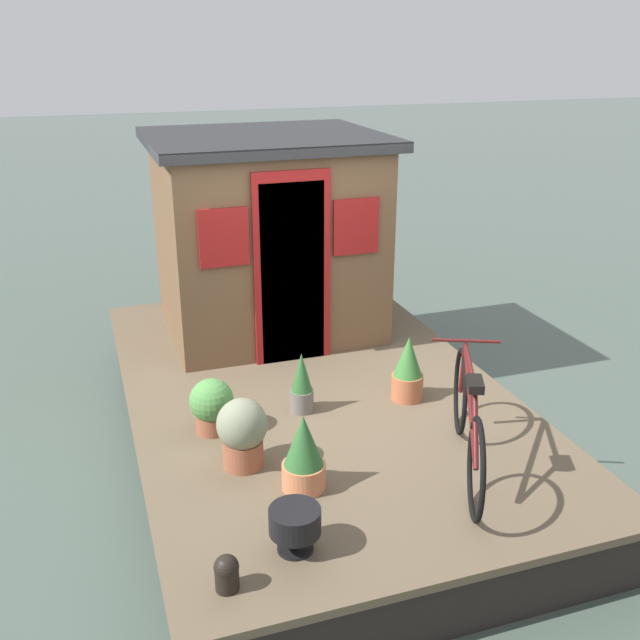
# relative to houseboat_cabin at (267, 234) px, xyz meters

# --- Properties ---
(ground_plane) EXTENTS (60.00, 60.00, 0.00)m
(ground_plane) POSITION_rel_houseboat_cabin_xyz_m (-1.48, 0.00, -1.52)
(ground_plane) COLOR #47564C
(houseboat_deck) EXTENTS (5.19, 3.18, 0.51)m
(houseboat_deck) POSITION_rel_houseboat_cabin_xyz_m (-1.48, 0.00, -1.26)
(houseboat_deck) COLOR brown
(houseboat_deck) RESTS_ON ground_plane
(houseboat_cabin) EXTENTS (1.96, 2.25, 2.00)m
(houseboat_cabin) POSITION_rel_houseboat_cabin_xyz_m (0.00, 0.00, 0.00)
(houseboat_cabin) COLOR brown
(houseboat_cabin) RESTS_ON houseboat_deck
(bicycle) EXTENTS (1.62, 0.78, 0.81)m
(bicycle) POSITION_rel_houseboat_cabin_xyz_m (-3.07, -0.63, -0.63)
(bicycle) COLOR black
(bicycle) RESTS_ON houseboat_deck
(potted_plant_succulent) EXTENTS (0.19, 0.19, 0.52)m
(potted_plant_succulent) POSITION_rel_houseboat_cabin_xyz_m (-1.88, 0.23, -0.77)
(potted_plant_succulent) COLOR slate
(potted_plant_succulent) RESTS_ON houseboat_deck
(potted_plant_mint) EXTENTS (0.30, 0.30, 0.56)m
(potted_plant_mint) POSITION_rel_houseboat_cabin_xyz_m (-2.94, 0.54, -0.75)
(potted_plant_mint) COLOR #C6754C
(potted_plant_mint) RESTS_ON houseboat_deck
(potted_plant_fern) EXTENTS (0.34, 0.34, 0.44)m
(potted_plant_fern) POSITION_rel_houseboat_cabin_xyz_m (-1.98, 0.98, -0.78)
(potted_plant_fern) COLOR #935138
(potted_plant_fern) RESTS_ON houseboat_deck
(potted_plant_geranium) EXTENTS (0.36, 0.36, 0.52)m
(potted_plant_geranium) POSITION_rel_houseboat_cabin_xyz_m (-2.54, 0.87, -0.74)
(potted_plant_geranium) COLOR #935138
(potted_plant_geranium) RESTS_ON houseboat_deck
(potted_plant_lavender) EXTENTS (0.27, 0.27, 0.57)m
(potted_plant_lavender) POSITION_rel_houseboat_cabin_xyz_m (-1.96, -0.69, -0.74)
(potted_plant_lavender) COLOR #B2603D
(potted_plant_lavender) RESTS_ON houseboat_deck
(charcoal_grill) EXTENTS (0.32, 0.32, 0.29)m
(charcoal_grill) POSITION_rel_houseboat_cabin_xyz_m (-3.54, 0.78, -0.81)
(charcoal_grill) COLOR black
(charcoal_grill) RESTS_ON houseboat_deck
(mooring_bollard) EXTENTS (0.14, 0.14, 0.22)m
(mooring_bollard) POSITION_rel_houseboat_cabin_xyz_m (-3.74, 1.24, -0.90)
(mooring_bollard) COLOR black
(mooring_bollard) RESTS_ON houseboat_deck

